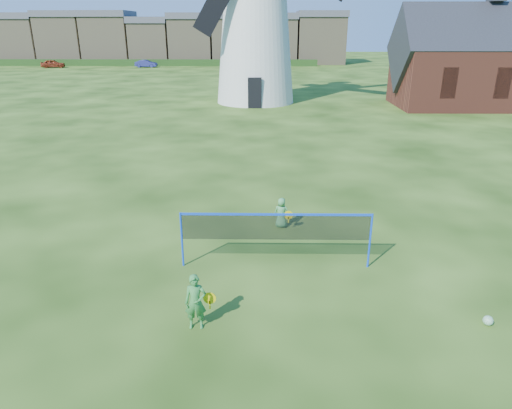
{
  "coord_description": "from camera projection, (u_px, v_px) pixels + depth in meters",
  "views": [
    {
      "loc": [
        0.38,
        -11.39,
        6.11
      ],
      "look_at": [
        0.2,
        0.5,
        1.5
      ],
      "focal_mm": 32.52,
      "sensor_mm": 36.0,
      "label": 1
    }
  ],
  "objects": [
    {
      "name": "play_ball",
      "position": [
        488.0,
        321.0,
        10.08
      ],
      "size": [
        0.22,
        0.22,
        0.22
      ],
      "primitive_type": "sphere",
      "color": "green",
      "rests_on": "ground"
    },
    {
      "name": "chapel",
      "position": [
        485.0,
        64.0,
        36.11
      ],
      "size": [
        13.89,
        6.73,
        11.74
      ],
      "color": "brown",
      "rests_on": "ground"
    },
    {
      "name": "player_girl",
      "position": [
        196.0,
        302.0,
        9.82
      ],
      "size": [
        0.66,
        0.36,
        1.27
      ],
      "rotation": [
        0.0,
        0.0,
        0.07
      ],
      "color": "#338139",
      "rests_on": "ground"
    },
    {
      "name": "windmill",
      "position": [
        255.0,
        16.0,
        37.03
      ],
      "size": [
        14.37,
        6.44,
        19.61
      ],
      "color": "white",
      "rests_on": "ground"
    },
    {
      "name": "hedge",
      "position": [
        124.0,
        63.0,
        74.5
      ],
      "size": [
        62.0,
        0.8,
        1.0
      ],
      "primitive_type": "cube",
      "color": "#193814",
      "rests_on": "ground"
    },
    {
      "name": "ground",
      "position": [
        249.0,
        261.0,
        12.84
      ],
      "size": [
        220.0,
        220.0,
        0.0
      ],
      "primitive_type": "plane",
      "color": "black",
      "rests_on": "ground"
    },
    {
      "name": "car_left",
      "position": [
        53.0,
        64.0,
        71.23
      ],
      "size": [
        3.75,
        2.24,
        1.2
      ],
      "primitive_type": "imported",
      "rotation": [
        0.0,
        0.0,
        1.82
      ],
      "color": "maroon",
      "rests_on": "ground"
    },
    {
      "name": "player_boy",
      "position": [
        281.0,
        213.0,
        14.86
      ],
      "size": [
        0.63,
        0.44,
        0.99
      ],
      "rotation": [
        0.0,
        0.0,
        2.89
      ],
      "color": "#489655",
      "rests_on": "ground"
    },
    {
      "name": "badminton_net",
      "position": [
        276.0,
        228.0,
        12.17
      ],
      "size": [
        5.05,
        0.05,
        1.55
      ],
      "color": "blue",
      "rests_on": "ground"
    },
    {
      "name": "car_right",
      "position": [
        146.0,
        64.0,
        71.98
      ],
      "size": [
        3.41,
        1.31,
        1.11
      ],
      "primitive_type": "imported",
      "rotation": [
        0.0,
        0.0,
        1.53
      ],
      "color": "navy",
      "rests_on": "ground"
    },
    {
      "name": "terraced_houses",
      "position": [
        150.0,
        38.0,
        78.76
      ],
      "size": [
        66.17,
        8.4,
        8.39
      ],
      "color": "gray",
      "rests_on": "ground"
    }
  ]
}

